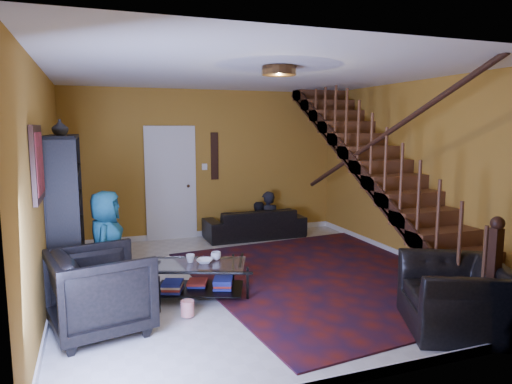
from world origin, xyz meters
TOP-DOWN VIEW (x-y plane):
  - floor at (0.00, 0.00)m, footprint 5.50×5.50m
  - room at (-1.33, 1.33)m, footprint 5.50×5.50m
  - staircase at (2.12, -0.00)m, footprint 0.95×5.02m
  - bookshelf at (-2.40, 0.60)m, footprint 0.35×1.80m
  - door at (-0.70, 2.73)m, footprint 0.82×0.05m
  - framed_picture at (-2.57, -0.90)m, footprint 0.04×0.74m
  - wall_hanging at (0.15, 2.73)m, footprint 0.14×0.03m
  - ceiling_fixture at (0.00, -0.80)m, footprint 0.40×0.40m
  - rug at (1.06, -0.25)m, footprint 4.00×4.45m
  - sofa at (0.81, 2.30)m, footprint 1.91×0.76m
  - armchair_left at (-2.05, -1.01)m, footprint 1.13×1.11m
  - armchair_right at (1.42, -2.21)m, footprint 1.34×1.41m
  - person_adult_a at (1.10, 2.35)m, footprint 0.51×0.37m
  - person_adult_b at (0.89, 2.35)m, footprint 0.56×0.45m
  - person_child at (-1.95, -0.03)m, footprint 0.56×0.73m
  - coffee_table at (-0.89, -0.42)m, footprint 1.29×1.02m
  - cup_a at (-0.65, -0.32)m, footprint 0.16×0.16m
  - cup_b at (-0.98, -0.32)m, footprint 0.13×0.13m
  - bowl at (-0.82, -0.41)m, footprint 0.26×0.26m
  - vase at (-2.41, 0.10)m, footprint 0.18×0.18m
  - popcorn_bucket at (-1.15, -0.96)m, footprint 0.16×0.16m

SIDE VIEW (x-z plane):
  - floor at x=0.00m, z-range 0.00..0.00m
  - rug at x=1.06m, z-range 0.00..0.02m
  - room at x=-1.33m, z-range -2.70..2.80m
  - popcorn_bucket at x=-1.15m, z-range 0.02..0.19m
  - person_adult_b at x=0.89m, z-range -0.45..0.68m
  - person_adult_a at x=1.10m, z-range -0.45..0.87m
  - coffee_table at x=-0.89m, z-range 0.03..0.46m
  - sofa at x=0.81m, z-range 0.00..0.55m
  - armchair_right at x=1.42m, z-range 0.00..0.72m
  - armchair_left at x=-2.05m, z-range 0.00..0.87m
  - bowl at x=-0.82m, z-range 0.43..0.48m
  - cup_b at x=-0.98m, z-range 0.43..0.53m
  - cup_a at x=-0.65m, z-range 0.43..0.53m
  - person_child at x=-1.95m, z-range 0.00..1.34m
  - bookshelf at x=-2.40m, z-range -0.04..1.96m
  - door at x=-0.70m, z-range 0.00..2.05m
  - staircase at x=2.12m, z-range -0.19..2.99m
  - wall_hanging at x=0.15m, z-range 1.10..2.00m
  - framed_picture at x=-2.57m, z-range 1.38..2.12m
  - vase at x=-2.41m, z-range 2.00..2.19m
  - ceiling_fixture at x=0.00m, z-range 2.69..2.79m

